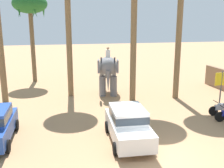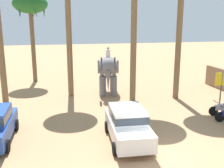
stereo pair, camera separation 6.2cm
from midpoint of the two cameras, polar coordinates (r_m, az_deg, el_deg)
ground_plane at (r=12.06m, az=9.41°, el=-15.33°), size 120.00×120.00×0.00m
car_sedan_foreground at (r=12.97m, az=3.53°, el=-8.51°), size 2.09×4.20×1.70m
elephant_with_mahout at (r=21.14m, az=-0.78°, el=3.11°), size 2.25×4.01×3.88m
motorcycle_end_of_row at (r=17.97m, az=22.94°, el=-4.85°), size 1.80×0.55×0.94m
palm_tree_leaning_seaward at (r=26.46m, az=-17.25°, el=15.80°), size 3.20×3.20×8.29m
signboard_yellow at (r=19.96m, az=22.80°, el=0.55°), size 1.00×0.10×2.40m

